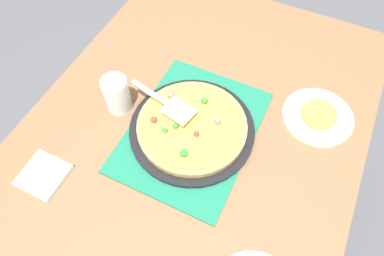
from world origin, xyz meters
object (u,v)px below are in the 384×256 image
(pizza, at_px, (192,126))
(pizza_server, at_px, (166,103))
(pizza_pan, at_px, (192,129))
(cup_near, at_px, (117,94))
(plate_near_left, at_px, (318,117))
(served_slice_left, at_px, (319,114))
(napkin_stack, at_px, (44,175))

(pizza, xyz_separation_m, pizza_server, (0.02, 0.10, 0.03))
(pizza_pan, distance_m, pizza, 0.02)
(pizza_server, bearing_deg, cup_near, 101.50)
(plate_near_left, distance_m, cup_near, 0.63)
(pizza, bearing_deg, pizza_pan, -73.83)
(pizza_pan, distance_m, served_slice_left, 0.40)
(napkin_stack, bearing_deg, pizza_server, -32.84)
(plate_near_left, xyz_separation_m, pizza_server, (-0.20, 0.43, 0.06))
(cup_near, bearing_deg, served_slice_left, -68.62)
(pizza, height_order, cup_near, cup_near)
(pizza_pan, bearing_deg, cup_near, 92.61)
(pizza_pan, distance_m, pizza_server, 0.11)
(pizza_pan, distance_m, cup_near, 0.26)
(pizza, height_order, served_slice_left, pizza)
(pizza, distance_m, pizza_server, 0.10)
(cup_near, bearing_deg, plate_near_left, -68.62)
(plate_near_left, bearing_deg, served_slice_left, 0.00)
(plate_near_left, relative_size, served_slice_left, 2.00)
(pizza_server, bearing_deg, napkin_stack, 147.16)
(pizza_pan, relative_size, pizza, 1.15)
(pizza_pan, bearing_deg, pizza, 106.17)
(plate_near_left, distance_m, pizza_server, 0.48)
(served_slice_left, distance_m, cup_near, 0.63)
(pizza_pan, xyz_separation_m, cup_near, (-0.01, 0.25, 0.05))
(pizza_pan, xyz_separation_m, napkin_stack, (-0.32, 0.31, -0.01))
(pizza, bearing_deg, cup_near, 92.57)
(pizza, relative_size, served_slice_left, 3.00)
(plate_near_left, relative_size, cup_near, 1.83)
(pizza_pan, distance_m, plate_near_left, 0.40)
(pizza, xyz_separation_m, napkin_stack, (-0.32, 0.31, -0.03))
(pizza_server, height_order, napkin_stack, pizza_server)
(pizza, height_order, pizza_server, pizza_server)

